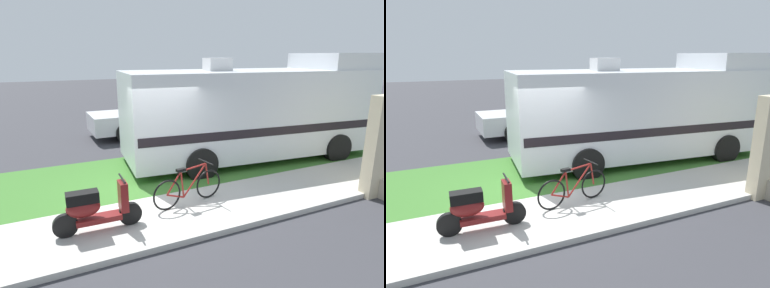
{
  "view_description": "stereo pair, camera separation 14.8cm",
  "coord_description": "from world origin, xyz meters",
  "views": [
    {
      "loc": [
        -2.5,
        -6.93,
        3.26
      ],
      "look_at": [
        0.99,
        0.3,
        1.1
      ],
      "focal_mm": 31.09,
      "sensor_mm": 36.0,
      "label": 1
    },
    {
      "loc": [
        -2.37,
        -6.99,
        3.26
      ],
      "look_at": [
        0.99,
        0.3,
        1.1
      ],
      "focal_mm": 31.09,
      "sensor_mm": 36.0,
      "label": 2
    }
  ],
  "objects": [
    {
      "name": "motorhome_rv",
      "position": [
        3.74,
        1.5,
        1.57
      ],
      "size": [
        8.02,
        3.26,
        3.31
      ],
      "color": "silver",
      "rests_on": "ground"
    },
    {
      "name": "scooter",
      "position": [
        -1.7,
        -1.21,
        0.58
      ],
      "size": [
        1.6,
        0.5,
        0.97
      ],
      "color": "black",
      "rests_on": "ground"
    },
    {
      "name": "bottle_green",
      "position": [
        5.29,
        -1.56,
        0.24
      ],
      "size": [
        0.06,
        0.06,
        0.28
      ],
      "color": "#B2B2B7",
      "rests_on": "ground"
    },
    {
      "name": "ground_plane",
      "position": [
        0.0,
        0.0,
        0.0
      ],
      "size": [
        80.0,
        80.0,
        0.0
      ],
      "primitive_type": "plane",
      "color": "#38383D"
    },
    {
      "name": "grass_strip",
      "position": [
        0.0,
        1.5,
        0.04
      ],
      "size": [
        24.0,
        3.4,
        0.08
      ],
      "color": "#3D752D",
      "rests_on": "ground"
    },
    {
      "name": "sidewalk",
      "position": [
        0.0,
        -1.2,
        0.06
      ],
      "size": [
        24.0,
        2.0,
        0.12
      ],
      "color": "beige",
      "rests_on": "ground"
    },
    {
      "name": "bicycle",
      "position": [
        0.33,
        -0.89,
        0.49
      ],
      "size": [
        1.73,
        0.52,
        0.89
      ],
      "color": "black",
      "rests_on": "ground"
    },
    {
      "name": "pickup_truck_near",
      "position": [
        2.75,
        6.24,
        0.95
      ],
      "size": [
        5.39,
        2.11,
        1.78
      ],
      "color": "silver",
      "rests_on": "ground"
    }
  ]
}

